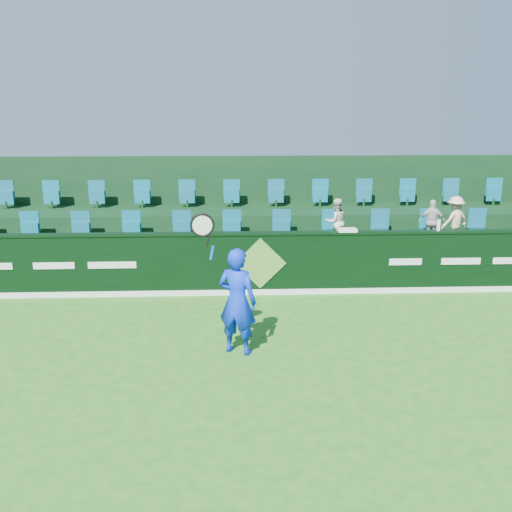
{
  "coord_description": "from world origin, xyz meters",
  "views": [
    {
      "loc": [
        -0.57,
        -7.67,
        3.91
      ],
      "look_at": [
        -0.14,
        2.8,
        1.15
      ],
      "focal_mm": 40.0,
      "sensor_mm": 36.0,
      "label": 1
    }
  ],
  "objects_px": {
    "tennis_player": "(237,300)",
    "spectator_left": "(336,222)",
    "drinks_bottle": "(439,225)",
    "towel": "(347,230)",
    "spectator_middle": "(432,222)",
    "spectator_right": "(455,220)"
  },
  "relations": [
    {
      "from": "spectator_middle",
      "to": "towel",
      "type": "height_order",
      "value": "spectator_middle"
    },
    {
      "from": "spectator_left",
      "to": "spectator_right",
      "type": "relative_size",
      "value": 0.97
    },
    {
      "from": "tennis_player",
      "to": "spectator_middle",
      "type": "distance_m",
      "value": 6.18
    },
    {
      "from": "spectator_middle",
      "to": "drinks_bottle",
      "type": "bearing_deg",
      "value": 91.38
    },
    {
      "from": "drinks_bottle",
      "to": "tennis_player",
      "type": "bearing_deg",
      "value": -145.01
    },
    {
      "from": "spectator_left",
      "to": "towel",
      "type": "height_order",
      "value": "spectator_left"
    },
    {
      "from": "spectator_left",
      "to": "spectator_middle",
      "type": "relative_size",
      "value": 1.04
    },
    {
      "from": "spectator_right",
      "to": "towel",
      "type": "relative_size",
      "value": 2.78
    },
    {
      "from": "tennis_player",
      "to": "spectator_middle",
      "type": "xyz_separation_m",
      "value": [
        4.57,
        4.14,
        0.42
      ]
    },
    {
      "from": "tennis_player",
      "to": "spectator_right",
      "type": "relative_size",
      "value": 2.14
    },
    {
      "from": "spectator_middle",
      "to": "spectator_right",
      "type": "relative_size",
      "value": 0.93
    },
    {
      "from": "spectator_right",
      "to": "spectator_middle",
      "type": "bearing_deg",
      "value": -23.35
    },
    {
      "from": "tennis_player",
      "to": "spectator_right",
      "type": "distance_m",
      "value": 6.59
    },
    {
      "from": "spectator_left",
      "to": "towel",
      "type": "relative_size",
      "value": 2.69
    },
    {
      "from": "tennis_player",
      "to": "spectator_left",
      "type": "distance_m",
      "value": 4.77
    },
    {
      "from": "spectator_left",
      "to": "tennis_player",
      "type": "bearing_deg",
      "value": 44.0
    },
    {
      "from": "drinks_bottle",
      "to": "towel",
      "type": "bearing_deg",
      "value": 180.0
    },
    {
      "from": "spectator_left",
      "to": "spectator_right",
      "type": "bearing_deg",
      "value": 163.29
    },
    {
      "from": "tennis_player",
      "to": "spectator_left",
      "type": "height_order",
      "value": "tennis_player"
    },
    {
      "from": "spectator_right",
      "to": "towel",
      "type": "xyz_separation_m",
      "value": [
        -2.74,
        -1.12,
        0.03
      ]
    },
    {
      "from": "tennis_player",
      "to": "towel",
      "type": "relative_size",
      "value": 5.96
    },
    {
      "from": "spectator_middle",
      "to": "towel",
      "type": "distance_m",
      "value": 2.48
    }
  ]
}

